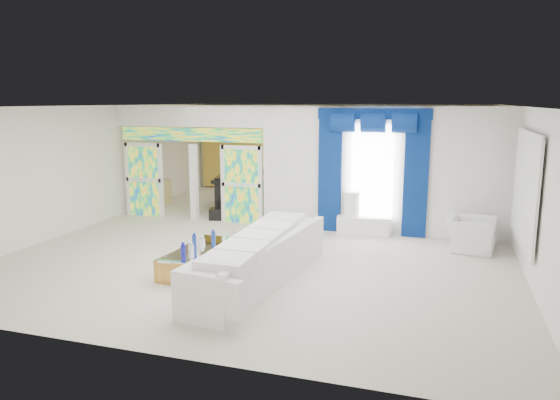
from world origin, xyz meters
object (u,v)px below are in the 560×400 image
(white_sofa, at_px, (261,262))
(armchair, at_px, (471,234))
(coffee_table, at_px, (198,259))
(grand_piano, at_px, (248,191))
(console_table, at_px, (364,225))

(white_sofa, xyz_separation_m, armchair, (3.57, 3.25, -0.04))
(white_sofa, xyz_separation_m, coffee_table, (-1.35, 0.30, -0.18))
(white_sofa, xyz_separation_m, grand_piano, (-2.50, 5.94, 0.14))
(coffee_table, bearing_deg, console_table, 54.66)
(armchair, relative_size, grand_piano, 0.52)
(coffee_table, distance_m, console_table, 4.42)
(grand_piano, bearing_deg, armchair, -35.91)
(white_sofa, relative_size, armchair, 3.76)
(white_sofa, bearing_deg, coffee_table, 174.07)
(white_sofa, distance_m, console_table, 4.09)
(coffee_table, height_order, armchair, armchair)
(console_table, xyz_separation_m, grand_piano, (-3.70, 2.03, 0.31))
(white_sofa, distance_m, grand_piano, 6.44)
(grand_piano, bearing_deg, white_sofa, -79.19)
(armchair, xyz_separation_m, grand_piano, (-6.07, 2.69, 0.17))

